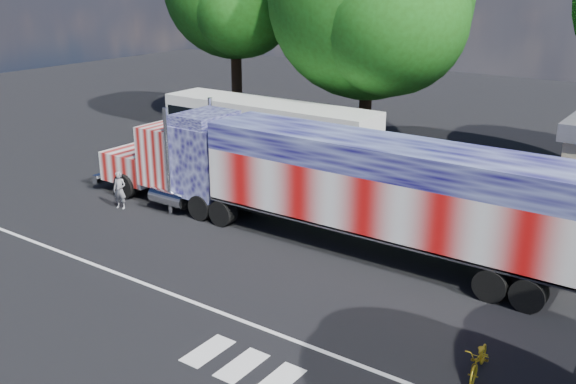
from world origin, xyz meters
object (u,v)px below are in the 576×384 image
Objects in this scene: woman at (120,190)px; bicycle at (479,360)px; semi_truck at (319,180)px; coach_bus at (268,135)px.

woman is 17.50m from bicycle.
woman is at bearing -166.22° from semi_truck.
semi_truck is at bearing 140.96° from bicycle.
coach_bus reaches higher than bicycle.
coach_bus is at bearing 63.51° from woman.
semi_truck is 12.87× the size of woman.
semi_truck reaches higher than bicycle.
woman is at bearing -101.06° from coach_bus.
semi_truck is 1.77× the size of coach_bus.
bicycle is (17.22, -3.08, -0.41)m from woman.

